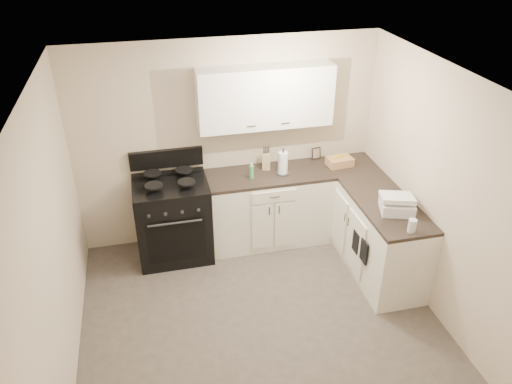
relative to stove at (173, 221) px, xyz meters
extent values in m
plane|color=#473F38|center=(0.74, -1.48, -0.46)|extent=(3.60, 3.60, 0.00)
plane|color=white|center=(0.74, -1.48, 2.04)|extent=(3.60, 3.60, 0.00)
plane|color=beige|center=(0.74, 0.32, 0.79)|extent=(3.60, 0.00, 3.60)
plane|color=beige|center=(2.54, -1.48, 0.79)|extent=(0.00, 3.60, 3.60)
plane|color=beige|center=(-1.06, -1.48, 0.79)|extent=(0.00, 3.60, 3.60)
cube|color=silver|center=(1.16, 0.02, -0.01)|extent=(1.55, 0.60, 0.90)
cube|color=silver|center=(2.24, -0.63, -0.01)|extent=(0.60, 1.90, 0.90)
cube|color=black|center=(1.16, 0.02, 0.46)|extent=(1.55, 0.60, 0.04)
cube|color=black|center=(2.24, -0.63, 0.46)|extent=(0.60, 1.90, 0.04)
cube|color=white|center=(1.16, 0.18, 1.38)|extent=(1.55, 0.30, 0.70)
cube|color=black|center=(0.00, 0.00, 0.00)|extent=(0.85, 0.73, 1.03)
cube|color=tan|center=(1.17, 0.15, 0.58)|extent=(0.12, 0.11, 0.21)
cylinder|color=white|center=(1.34, -0.01, 0.62)|extent=(0.14, 0.14, 0.28)
cylinder|color=#3FA55A|center=(0.95, -0.04, 0.56)|extent=(0.07, 0.07, 0.16)
cube|color=black|center=(1.86, 0.28, 0.55)|extent=(0.12, 0.06, 0.15)
cube|color=tan|center=(2.07, 0.04, 0.53)|extent=(0.32, 0.23, 0.10)
cube|color=white|center=(2.26, -1.09, 0.54)|extent=(0.41, 0.40, 0.12)
cylinder|color=silver|center=(2.23, -1.48, 0.55)|extent=(0.09, 0.09, 0.14)
cube|color=black|center=(1.91, -1.17, 0.07)|extent=(0.02, 0.15, 0.26)
cube|color=black|center=(1.91, -0.96, 0.05)|extent=(0.02, 0.14, 0.25)
camera|label=1|loc=(-0.18, -5.06, 3.26)|focal=35.00mm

